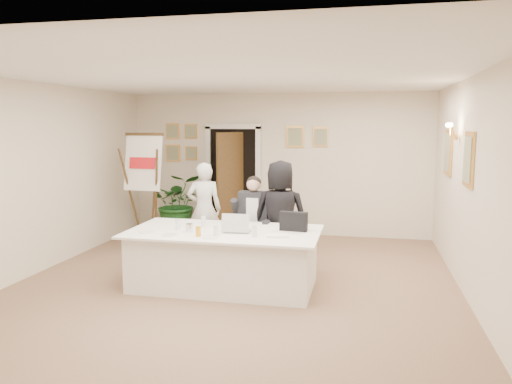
{
  "coord_description": "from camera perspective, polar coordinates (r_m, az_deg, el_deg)",
  "views": [
    {
      "loc": [
        1.7,
        -6.29,
        2.18
      ],
      "look_at": [
        0.2,
        0.6,
        1.23
      ],
      "focal_mm": 35.0,
      "sensor_mm": 36.0,
      "label": 1
    }
  ],
  "objects": [
    {
      "name": "glass_a",
      "position": [
        6.85,
        -8.91,
        -3.67
      ],
      "size": [
        0.08,
        0.08,
        0.14
      ],
      "primitive_type": "cylinder",
      "rotation": [
        0.0,
        0.0,
        -0.1
      ],
      "color": "silver",
      "rests_on": "conference_table"
    },
    {
      "name": "pictures_right_wall",
      "position": [
        7.61,
        21.96,
        3.87
      ],
      "size": [
        0.06,
        2.2,
        0.8
      ],
      "primitive_type": null,
      "color": "gold",
      "rests_on": "wall_right"
    },
    {
      "name": "standing_man",
      "position": [
        8.38,
        -5.94,
        -1.96
      ],
      "size": [
        0.65,
        0.52,
        1.57
      ],
      "primitive_type": "imported",
      "rotation": [
        0.0,
        0.0,
        3.43
      ],
      "color": "white",
      "rests_on": "floor"
    },
    {
      "name": "wall_back",
      "position": [
        9.97,
        2.46,
        3.18
      ],
      "size": [
        6.0,
        0.1,
        2.8
      ],
      "primitive_type": "cube",
      "color": "white",
      "rests_on": "floor"
    },
    {
      "name": "potted_palm",
      "position": [
        10.31,
        -8.88,
        -1.22
      ],
      "size": [
        1.32,
        1.22,
        1.2
      ],
      "primitive_type": "imported",
      "rotation": [
        0.0,
        0.0,
        0.3
      ],
      "color": "#1B521E",
      "rests_on": "floor"
    },
    {
      "name": "wall_front",
      "position": [
        3.36,
        -18.64,
        -6.2
      ],
      "size": [
        6.0,
        0.1,
        2.8
      ],
      "primitive_type": "cube",
      "color": "white",
      "rests_on": "floor"
    },
    {
      "name": "seated_man",
      "position": [
        7.59,
        -0.32,
        -3.45
      ],
      "size": [
        0.64,
        0.68,
        1.43
      ],
      "primitive_type": null,
      "rotation": [
        0.0,
        0.0,
        0.04
      ],
      "color": "black",
      "rests_on": "floor"
    },
    {
      "name": "wall_left",
      "position": [
        7.89,
        -24.34,
        1.31
      ],
      "size": [
        0.1,
        7.0,
        2.8
      ],
      "primitive_type": "cube",
      "color": "white",
      "rests_on": "floor"
    },
    {
      "name": "conference_table",
      "position": [
        6.81,
        -3.67,
        -7.56
      ],
      "size": [
        2.56,
        1.37,
        0.78
      ],
      "color": "white",
      "rests_on": "floor"
    },
    {
      "name": "oj_glass",
      "position": [
        6.38,
        -6.61,
        -4.51
      ],
      "size": [
        0.07,
        0.07,
        0.13
      ],
      "primitive_type": "cylinder",
      "rotation": [
        0.0,
        0.0,
        0.0
      ],
      "color": "orange",
      "rests_on": "conference_table"
    },
    {
      "name": "plate_near",
      "position": [
        6.31,
        -5.2,
        -5.16
      ],
      "size": [
        0.23,
        0.23,
        0.01
      ],
      "primitive_type": "cylinder",
      "rotation": [
        0.0,
        0.0,
        -0.05
      ],
      "color": "white",
      "rests_on": "conference_table"
    },
    {
      "name": "laptop",
      "position": [
        6.63,
        -2.1,
        -3.34
      ],
      "size": [
        0.38,
        0.39,
        0.28
      ],
      "primitive_type": null,
      "rotation": [
        0.0,
        0.0,
        0.03
      ],
      "color": "#B7BABC",
      "rests_on": "conference_table"
    },
    {
      "name": "plate_mid",
      "position": [
        6.5,
        -9.76,
        -4.86
      ],
      "size": [
        0.26,
        0.26,
        0.01
      ],
      "primitive_type": "cylinder",
      "rotation": [
        0.0,
        0.0,
        -0.18
      ],
      "color": "white",
      "rests_on": "conference_table"
    },
    {
      "name": "ceiling",
      "position": [
        6.54,
        -2.88,
        13.1
      ],
      "size": [
        6.0,
        7.0,
        0.02
      ],
      "primitive_type": "cube",
      "color": "white",
      "rests_on": "wall_back"
    },
    {
      "name": "glass_d",
      "position": [
        7.01,
        -6.03,
        -3.35
      ],
      "size": [
        0.07,
        0.07,
        0.14
      ],
      "primitive_type": "cylinder",
      "rotation": [
        0.0,
        0.0,
        -0.15
      ],
      "color": "silver",
      "rests_on": "conference_table"
    },
    {
      "name": "standing_woman",
      "position": [
        7.41,
        2.79,
        -2.79
      ],
      "size": [
        0.83,
        0.55,
        1.67
      ],
      "primitive_type": "imported",
      "rotation": [
        0.0,
        0.0,
        3.16
      ],
      "color": "black",
      "rests_on": "floor"
    },
    {
      "name": "wall_sconce",
      "position": [
        7.58,
        21.56,
        6.53
      ],
      "size": [
        0.2,
        0.3,
        0.24
      ],
      "primitive_type": null,
      "color": "#D99245",
      "rests_on": "wall_right"
    },
    {
      "name": "paper_stack",
      "position": [
        6.35,
        2.48,
        -5.0
      ],
      "size": [
        0.31,
        0.24,
        0.03
      ],
      "primitive_type": "cube",
      "rotation": [
        0.0,
        0.0,
        0.19
      ],
      "color": "white",
      "rests_on": "conference_table"
    },
    {
      "name": "flip_chart",
      "position": [
        9.22,
        -12.35,
        -0.34
      ],
      "size": [
        0.71,
        0.46,
        2.0
      ],
      "color": "#352410",
      "rests_on": "floor"
    },
    {
      "name": "laptop_bag",
      "position": [
        6.68,
        4.32,
        -3.37
      ],
      "size": [
        0.38,
        0.15,
        0.26
      ],
      "primitive_type": "cube",
      "rotation": [
        0.0,
        0.0,
        -0.12
      ],
      "color": "black",
      "rests_on": "conference_table"
    },
    {
      "name": "glass_b",
      "position": [
        6.35,
        -4.61,
        -4.5
      ],
      "size": [
        0.07,
        0.07,
        0.14
      ],
      "primitive_type": "cylinder",
      "rotation": [
        0.0,
        0.0,
        -0.22
      ],
      "color": "silver",
      "rests_on": "conference_table"
    },
    {
      "name": "glass_c",
      "position": [
        6.31,
        -0.19,
        -4.54
      ],
      "size": [
        0.08,
        0.08,
        0.14
      ],
      "primitive_type": "cylinder",
      "rotation": [
        0.0,
        0.0,
        -0.18
      ],
      "color": "silver",
      "rests_on": "conference_table"
    },
    {
      "name": "pictures_back_wall",
      "position": [
        10.08,
        -2.06,
        5.79
      ],
      "size": [
        3.4,
        0.06,
        0.8
      ],
      "primitive_type": null,
      "color": "gold",
      "rests_on": "wall_back"
    },
    {
      "name": "floor",
      "position": [
        6.87,
        -2.72,
        -10.84
      ],
      "size": [
        7.0,
        7.0,
        0.0
      ],
      "primitive_type": "plane",
      "color": "brown",
      "rests_on": "ground"
    },
    {
      "name": "doorway",
      "position": [
        10.01,
        -2.71,
        1.15
      ],
      "size": [
        1.14,
        0.86,
        2.2
      ],
      "color": "black",
      "rests_on": "floor"
    },
    {
      "name": "steel_jug",
      "position": [
        6.67,
        -7.64,
        -4.09
      ],
      "size": [
        0.13,
        0.13,
        0.11
      ],
      "primitive_type": "cylinder",
      "rotation": [
        0.0,
        0.0,
        0.34
      ],
      "color": "silver",
      "rests_on": "conference_table"
    },
    {
      "name": "plate_left",
      "position": [
        6.74,
        -12.37,
        -4.48
      ],
      "size": [
        0.23,
        0.23,
        0.01
      ],
      "primitive_type": "cylinder",
      "rotation": [
        0.0,
        0.0,
        -0.14
      ],
      "color": "white",
      "rests_on": "conference_table"
    },
    {
      "name": "wall_right",
      "position": [
        6.47,
        23.81,
        0.08
      ],
      "size": [
        0.1,
        7.0,
        2.8
      ],
      "primitive_type": "cube",
      "color": "white",
      "rests_on": "floor"
    }
  ]
}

